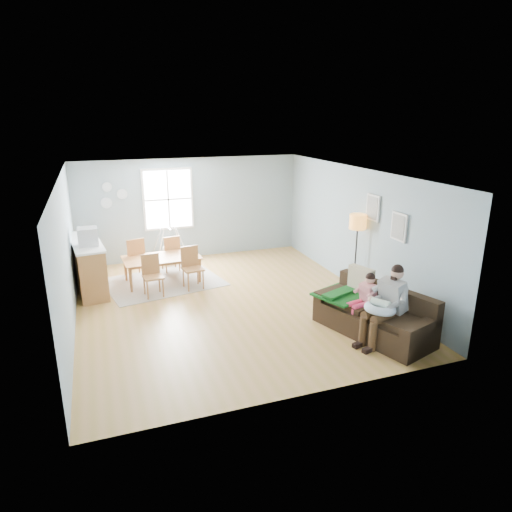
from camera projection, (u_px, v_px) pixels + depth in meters
name	position (u px, v px, depth m)	size (l,w,h in m)	color
room	(226.00, 188.00, 8.83)	(8.40, 9.40, 3.90)	#AB823C
window	(168.00, 199.00, 11.98)	(1.32, 0.08, 1.62)	silver
pictures	(385.00, 217.00, 9.01)	(0.05, 1.34, 0.74)	silver
wall_plates	(112.00, 195.00, 11.49)	(0.67, 0.02, 0.66)	#A9BECB
sofa	(375.00, 317.00, 8.19)	(1.52, 2.30, 0.86)	black
green_throw	(343.00, 294.00, 8.60)	(0.97, 0.83, 0.04)	#155F1A
beige_pillow	(361.00, 281.00, 8.59)	(0.15, 0.53, 0.53)	tan
father	(386.00, 302.00, 7.75)	(1.01, 0.62, 1.37)	gray
nursing_pillow	(380.00, 308.00, 7.68)	(0.54, 0.54, 0.15)	silver
infant	(379.00, 302.00, 7.67)	(0.28, 0.39, 0.15)	silver
toddler	(365.00, 293.00, 8.16)	(0.59, 0.36, 0.88)	silver
floor_lamp	(357.00, 229.00, 9.72)	(0.35, 0.35, 1.76)	black
storage_cube	(414.00, 334.00, 7.73)	(0.51, 0.49, 0.45)	white
rug	(163.00, 282.00, 10.75)	(2.57, 1.95, 0.01)	gray
dining_table	(163.00, 270.00, 10.66)	(1.75, 0.97, 0.61)	olive
chair_sw	(152.00, 273.00, 9.85)	(0.45, 0.45, 0.91)	#9A5B35
chair_se	(191.00, 265.00, 10.30)	(0.48, 0.48, 0.95)	#9A5B35
chair_nw	(135.00, 255.00, 10.88)	(0.55, 0.55, 0.99)	#9A5B35
chair_ne	(171.00, 251.00, 11.34)	(0.48, 0.48, 0.93)	#9A5B35
counter	(88.00, 265.00, 10.17)	(0.81, 2.07, 1.13)	olive
monitor	(88.00, 237.00, 9.63)	(0.41, 0.39, 0.38)	silver
baby_swing	(170.00, 248.00, 12.00)	(0.97, 0.99, 0.97)	silver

